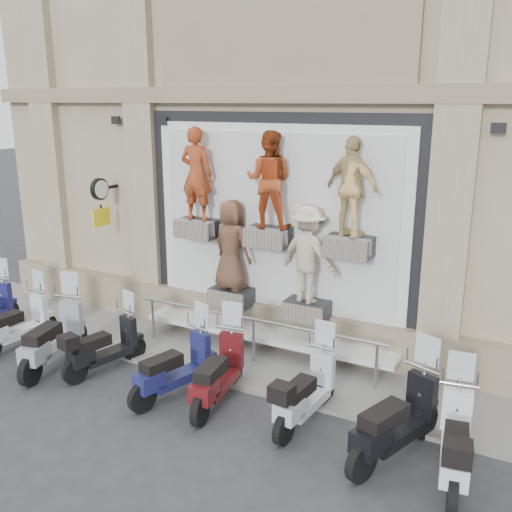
% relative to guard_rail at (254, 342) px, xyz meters
% --- Properties ---
extents(ground, '(90.00, 90.00, 0.00)m').
position_rel_guard_rail_xyz_m(ground, '(0.00, -2.00, -0.47)').
color(ground, '#303033').
rests_on(ground, ground).
extents(sidewalk, '(16.00, 2.20, 0.08)m').
position_rel_guard_rail_xyz_m(sidewalk, '(0.00, 0.10, -0.43)').
color(sidewalk, gray).
rests_on(sidewalk, ground).
extents(building, '(14.00, 8.60, 12.00)m').
position_rel_guard_rail_xyz_m(building, '(0.00, 5.00, 5.54)').
color(building, tan).
rests_on(building, ground).
extents(shop_vitrine, '(5.60, 0.93, 4.30)m').
position_rel_guard_rail_xyz_m(shop_vitrine, '(0.08, 0.74, 1.96)').
color(shop_vitrine, black).
rests_on(shop_vitrine, ground).
extents(guard_rail, '(5.06, 0.10, 0.93)m').
position_rel_guard_rail_xyz_m(guard_rail, '(0.00, 0.00, 0.00)').
color(guard_rail, '#9EA0A5').
rests_on(guard_rail, ground).
extents(clock_sign_bracket, '(0.10, 0.80, 1.02)m').
position_rel_guard_rail_xyz_m(clock_sign_bracket, '(-3.90, 0.47, 2.34)').
color(clock_sign_bracket, black).
rests_on(clock_sign_bracket, ground).
extents(scooter_b, '(0.62, 1.82, 1.46)m').
position_rel_guard_rail_xyz_m(scooter_b, '(-4.47, -1.50, 0.26)').
color(scooter_b, silver).
rests_on(scooter_b, ground).
extents(scooter_c, '(1.03, 2.10, 1.64)m').
position_rel_guard_rail_xyz_m(scooter_c, '(-3.19, -1.77, 0.35)').
color(scooter_c, gray).
rests_on(scooter_c, ground).
extents(scooter_d, '(0.90, 1.79, 1.40)m').
position_rel_guard_rail_xyz_m(scooter_d, '(-2.24, -1.48, 0.23)').
color(scooter_d, black).
rests_on(scooter_d, ground).
extents(scooter_e, '(1.01, 1.91, 1.49)m').
position_rel_guard_rail_xyz_m(scooter_e, '(-0.59, -1.64, 0.28)').
color(scooter_e, '#171B51').
rests_on(scooter_e, ground).
extents(scooter_f, '(0.80, 1.95, 1.53)m').
position_rel_guard_rail_xyz_m(scooter_f, '(0.15, -1.49, 0.30)').
color(scooter_f, '#4D0D10').
rests_on(scooter_f, ground).
extents(scooter_g, '(0.69, 1.84, 1.46)m').
position_rel_guard_rail_xyz_m(scooter_g, '(1.62, -1.38, 0.27)').
color(scooter_g, '#B7B8BF').
rests_on(scooter_g, ground).
extents(scooter_h, '(1.24, 2.08, 1.63)m').
position_rel_guard_rail_xyz_m(scooter_h, '(3.04, -1.63, 0.35)').
color(scooter_h, black).
rests_on(scooter_h, ground).
extents(scooter_i, '(0.81, 1.93, 1.52)m').
position_rel_guard_rail_xyz_m(scooter_i, '(3.83, -1.72, 0.30)').
color(scooter_i, white).
rests_on(scooter_i, ground).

